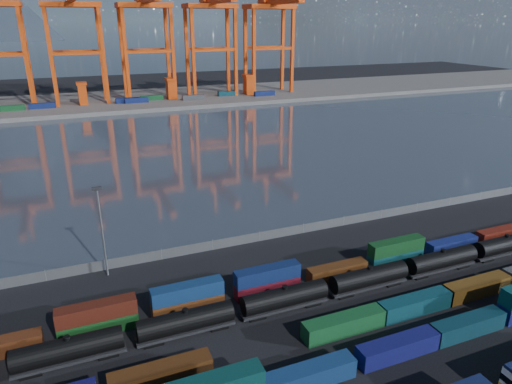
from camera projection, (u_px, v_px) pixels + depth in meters
name	position (u px, v px, depth m)	size (l,w,h in m)	color
ground	(331.00, 319.00, 68.79)	(700.00, 700.00, 0.00)	black
harbor_water	(175.00, 149.00, 159.63)	(700.00, 700.00, 0.00)	#313B47
far_quay	(131.00, 100.00, 250.12)	(700.00, 70.00, 2.00)	#514F4C
container_row_south	(374.00, 351.00, 58.99)	(141.11, 2.49, 5.32)	#3C3E41
container_row_mid	(391.00, 311.00, 68.24)	(130.25, 2.56, 2.73)	#383A3D
container_row_north	(262.00, 285.00, 74.24)	(140.43, 2.26, 4.81)	#111455
tanker_string	(285.00, 298.00, 70.03)	(138.19, 3.05, 4.36)	black
waterfront_fence	(260.00, 237.00, 92.66)	(160.12, 0.12, 2.20)	#595B5E
yard_light_mast	(102.00, 227.00, 77.32)	(1.60, 0.40, 16.60)	slate
gantry_cranes	(110.00, 17.00, 226.42)	(202.40, 52.61, 71.24)	#DA430F
quay_containers	(113.00, 101.00, 232.82)	(172.58, 10.99, 2.60)	navy
straddle_carriers	(128.00, 90.00, 238.17)	(140.00, 7.00, 11.10)	#DA430F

